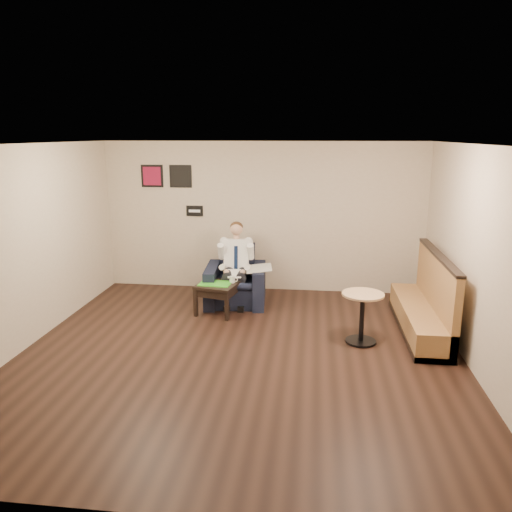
# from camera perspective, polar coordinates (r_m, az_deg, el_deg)

# --- Properties ---
(ground) EXTENTS (6.00, 6.00, 0.00)m
(ground) POSITION_cam_1_polar(r_m,az_deg,el_deg) (6.94, -1.92, -11.17)
(ground) COLOR black
(ground) RESTS_ON ground
(wall_back) EXTENTS (6.00, 0.02, 2.80)m
(wall_back) POSITION_cam_1_polar(r_m,az_deg,el_deg) (9.39, 0.77, 4.45)
(wall_back) COLOR beige
(wall_back) RESTS_ON ground
(wall_front) EXTENTS (6.00, 0.02, 2.80)m
(wall_front) POSITION_cam_1_polar(r_m,az_deg,el_deg) (3.69, -9.24, -10.87)
(wall_front) COLOR beige
(wall_front) RESTS_ON ground
(wall_left) EXTENTS (0.02, 6.00, 2.80)m
(wall_left) POSITION_cam_1_polar(r_m,az_deg,el_deg) (7.53, -25.22, 0.77)
(wall_left) COLOR beige
(wall_left) RESTS_ON ground
(wall_right) EXTENTS (0.02, 6.00, 2.80)m
(wall_right) POSITION_cam_1_polar(r_m,az_deg,el_deg) (6.71, 24.19, -0.58)
(wall_right) COLOR beige
(wall_right) RESTS_ON ground
(ceiling) EXTENTS (6.00, 6.00, 0.02)m
(ceiling) POSITION_cam_1_polar(r_m,az_deg,el_deg) (6.29, -2.13, 12.64)
(ceiling) COLOR white
(ceiling) RESTS_ON wall_back
(seating_sign) EXTENTS (0.32, 0.02, 0.20)m
(seating_sign) POSITION_cam_1_polar(r_m,az_deg,el_deg) (9.58, -7.03, 5.14)
(seating_sign) COLOR black
(seating_sign) RESTS_ON wall_back
(art_print_left) EXTENTS (0.42, 0.03, 0.42)m
(art_print_left) POSITION_cam_1_polar(r_m,az_deg,el_deg) (9.73, -11.78, 8.94)
(art_print_left) COLOR maroon
(art_print_left) RESTS_ON wall_back
(art_print_right) EXTENTS (0.42, 0.03, 0.42)m
(art_print_right) POSITION_cam_1_polar(r_m,az_deg,el_deg) (9.57, -8.62, 9.00)
(art_print_right) COLOR black
(art_print_right) RESTS_ON wall_back
(armchair) EXTENTS (1.10, 1.10, 0.99)m
(armchair) POSITION_cam_1_polar(r_m,az_deg,el_deg) (8.76, -2.34, -2.31)
(armchair) COLOR black
(armchair) RESTS_ON ground
(seated_man) EXTENTS (0.72, 1.02, 1.36)m
(seated_man) POSITION_cam_1_polar(r_m,az_deg,el_deg) (8.59, -2.42, -1.38)
(seated_man) COLOR white
(seated_man) RESTS_ON armchair
(lap_papers) EXTENTS (0.27, 0.35, 0.01)m
(lap_papers) POSITION_cam_1_polar(r_m,az_deg,el_deg) (8.50, -2.48, -2.02)
(lap_papers) COLOR white
(lap_papers) RESTS_ON seated_man
(newspaper) EXTENTS (0.50, 0.59, 0.01)m
(newspaper) POSITION_cam_1_polar(r_m,az_deg,el_deg) (8.58, 0.35, -1.40)
(newspaper) COLOR silver
(newspaper) RESTS_ON armchair
(side_table) EXTENTS (0.75, 0.75, 0.51)m
(side_table) POSITION_cam_1_polar(r_m,az_deg,el_deg) (8.37, -4.36, -4.84)
(side_table) COLOR black
(side_table) RESTS_ON ground
(green_folder) EXTENTS (0.54, 0.41, 0.01)m
(green_folder) POSITION_cam_1_polar(r_m,az_deg,el_deg) (8.29, -4.67, -3.14)
(green_folder) COLOR #45D42A
(green_folder) RESTS_ON side_table
(coffee_mug) EXTENTS (0.11, 0.11, 0.11)m
(coffee_mug) POSITION_cam_1_polar(r_m,az_deg,el_deg) (8.32, -2.73, -2.70)
(coffee_mug) COLOR white
(coffee_mug) RESTS_ON side_table
(smartphone) EXTENTS (0.18, 0.14, 0.01)m
(smartphone) POSITION_cam_1_polar(r_m,az_deg,el_deg) (8.43, -3.53, -2.83)
(smartphone) COLOR black
(smartphone) RESTS_ON side_table
(banquette) EXTENTS (0.55, 2.32, 1.19)m
(banquette) POSITION_cam_1_polar(r_m,az_deg,el_deg) (7.89, 18.36, -4.11)
(banquette) COLOR olive
(banquette) RESTS_ON ground
(cafe_table) EXTENTS (0.77, 0.77, 0.74)m
(cafe_table) POSITION_cam_1_polar(r_m,az_deg,el_deg) (7.32, 12.00, -6.94)
(cafe_table) COLOR tan
(cafe_table) RESTS_ON ground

